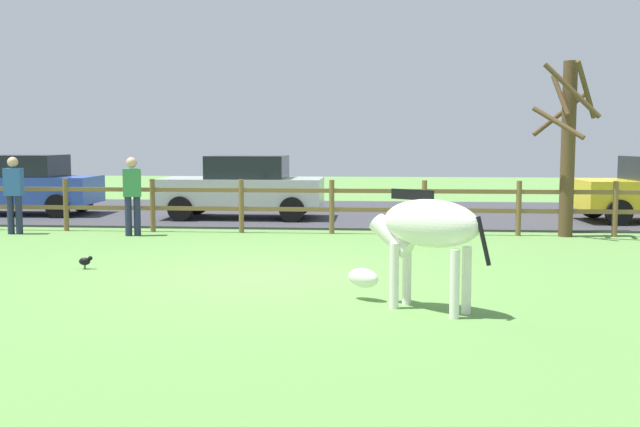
{
  "coord_description": "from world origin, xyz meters",
  "views": [
    {
      "loc": [
        1.82,
        -10.62,
        1.98
      ],
      "look_at": [
        0.8,
        1.25,
        0.8
      ],
      "focal_mm": 41.5,
      "sensor_mm": 36.0,
      "label": 1
    }
  ],
  "objects": [
    {
      "name": "zebra",
      "position": [
        2.29,
        -2.03,
        0.93
      ],
      "size": [
        1.68,
        1.27,
        1.41
      ],
      "color": "white",
      "rests_on": "ground_plane"
    },
    {
      "name": "bare_tree",
      "position": [
        5.57,
        4.94,
        1.96
      ],
      "size": [
        1.35,
        1.45,
        3.59
      ],
      "color": "#513A23",
      "rests_on": "ground_plane"
    },
    {
      "name": "parking_asphalt",
      "position": [
        0.0,
        9.3,
        0.03
      ],
      "size": [
        28.0,
        7.4,
        0.05
      ],
      "primitive_type": "cube",
      "color": "#38383D",
      "rests_on": "ground_plane"
    },
    {
      "name": "paddock_fence",
      "position": [
        -0.25,
        5.0,
        0.66
      ],
      "size": [
        21.6,
        0.11,
        1.15
      ],
      "color": "brown",
      "rests_on": "ground_plane"
    },
    {
      "name": "visitor_left_of_tree",
      "position": [
        -3.39,
        4.3,
        0.91
      ],
      "size": [
        0.41,
        0.31,
        1.64
      ],
      "color": "#232847",
      "rests_on": "ground_plane"
    },
    {
      "name": "visitor_right_of_tree",
      "position": [
        -5.98,
        4.35,
        0.91
      ],
      "size": [
        0.37,
        0.24,
        1.64
      ],
      "color": "#232847",
      "rests_on": "ground_plane"
    },
    {
      "name": "ground_plane",
      "position": [
        0.0,
        0.0,
        0.0
      ],
      "size": [
        60.0,
        60.0,
        0.0
      ],
      "primitive_type": "plane",
      "color": "#5B8C42"
    },
    {
      "name": "crow_on_grass",
      "position": [
        -2.77,
        0.32,
        0.13
      ],
      "size": [
        0.21,
        0.1,
        0.2
      ],
      "color": "black",
      "rests_on": "ground_plane"
    },
    {
      "name": "parked_car_silver",
      "position": [
        -1.67,
        7.54,
        0.84
      ],
      "size": [
        4.02,
        1.92,
        1.56
      ],
      "color": "#B7BABF",
      "rests_on": "parking_asphalt"
    },
    {
      "name": "parked_car_blue",
      "position": [
        -7.66,
        7.93,
        0.84
      ],
      "size": [
        4.07,
        2.03,
        1.56
      ],
      "color": "#2D4CAD",
      "rests_on": "parking_asphalt"
    }
  ]
}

